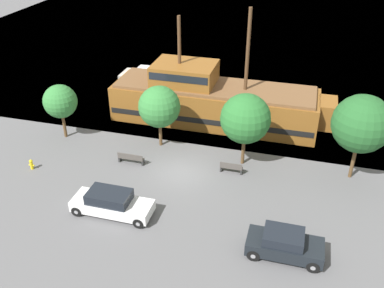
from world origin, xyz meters
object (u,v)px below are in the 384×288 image
Objects in this scene: parked_car_curb_front at (112,203)px; pirate_ship at (213,100)px; bench_promenade_east at (131,158)px; fire_hydrant at (31,164)px; bench_promenade_west at (231,168)px; moored_boat_dockside at (155,77)px; parked_car_curb_mid at (284,244)px.

pirate_ship is at bearing 77.44° from parked_car_curb_front.
bench_promenade_east is at bearing -116.60° from pirate_ship.
bench_promenade_west is at bearing 13.56° from fire_hydrant.
parked_car_curb_front is at bearing -134.54° from bench_promenade_west.
bench_promenade_west is (13.76, 3.32, 0.02)m from fire_hydrant.
fire_hydrant is 0.40× the size of bench_promenade_east.
fire_hydrant is at bearing -134.64° from pirate_ship.
pirate_ship is 10.39m from moored_boat_dockside.
parked_car_curb_mid is 2.12× the size of bench_promenade_east.
pirate_ship is 4.52× the size of parked_car_curb_mid.
parked_car_curb_front is (-3.06, -13.74, -1.11)m from pirate_ship.
bench_promenade_east is 1.23× the size of bench_promenade_west.
parked_car_curb_mid is (10.43, -0.76, 0.01)m from parked_car_curb_front.
bench_promenade_west is (3.12, -7.46, -1.45)m from pirate_ship.
parked_car_curb_mid is (15.04, -21.36, 0.26)m from moored_boat_dockside.
bench_promenade_east is 7.27m from bench_promenade_west.
pirate_ship reaches higher than parked_car_curb_mid.
parked_car_curb_mid is 5.33× the size of fire_hydrant.
fire_hydrant is at bearing -166.44° from bench_promenade_west.
pirate_ship is 9.57× the size of bench_promenade_east.
bench_promenade_east is (6.53, 2.56, 0.04)m from fire_hydrant.
bench_promenade_east reaches higher than fire_hydrant.
parked_car_curb_front reaches higher than bench_promenade_east.
parked_car_curb_front is 1.21× the size of parked_car_curb_mid.
moored_boat_dockside is at bearing 80.43° from fire_hydrant.
bench_promenade_west is at bearing 121.14° from parked_car_curb_mid.
moored_boat_dockside is 21.12m from parked_car_curb_front.
pirate_ship is 24.08× the size of fire_hydrant.
bench_promenade_east is (-1.06, 5.51, -0.32)m from parked_car_curb_front.
bench_promenade_east is at bearing 151.36° from parked_car_curb_mid.
moored_boat_dockside is 1.83× the size of parked_car_curb_mid.
pirate_ship is 11.75× the size of bench_promenade_west.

